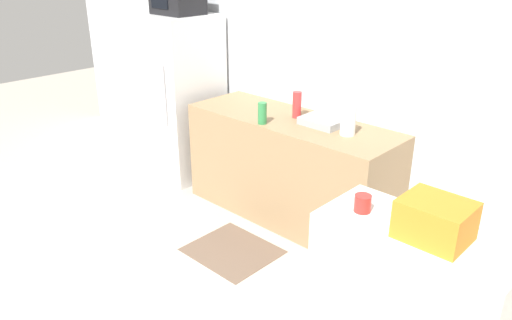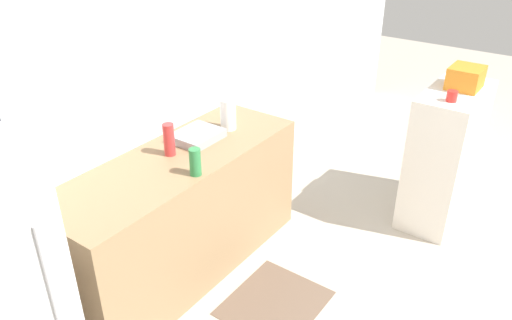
{
  "view_description": "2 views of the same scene",
  "coord_description": "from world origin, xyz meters",
  "px_view_note": "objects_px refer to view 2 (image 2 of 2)",
  "views": [
    {
      "loc": [
        2.34,
        -0.68,
        2.24
      ],
      "look_at": [
        0.2,
        1.58,
        0.91
      ],
      "focal_mm": 35.0,
      "sensor_mm": 36.0,
      "label": 1
    },
    {
      "loc": [
        -2.26,
        0.29,
        2.48
      ],
      "look_at": [
        -0.33,
        1.67,
        1.19
      ],
      "focal_mm": 35.0,
      "sensor_mm": 36.0,
      "label": 2
    }
  ],
  "objects_px": {
    "bottle_short": "(195,162)",
    "paper_towel_roll": "(228,114)",
    "jar": "(452,96)",
    "basket": "(466,78)",
    "bottle_tall": "(169,140)"
  },
  "relations": [
    {
      "from": "jar",
      "to": "bottle_short",
      "type": "bearing_deg",
      "value": 146.54
    },
    {
      "from": "bottle_tall",
      "to": "basket",
      "type": "height_order",
      "value": "basket"
    },
    {
      "from": "bottle_short",
      "to": "basket",
      "type": "relative_size",
      "value": 0.65
    },
    {
      "from": "bottle_short",
      "to": "paper_towel_roll",
      "type": "bearing_deg",
      "value": 21.57
    },
    {
      "from": "paper_towel_roll",
      "to": "bottle_tall",
      "type": "bearing_deg",
      "value": 173.7
    },
    {
      "from": "basket",
      "to": "paper_towel_roll",
      "type": "xyz_separation_m",
      "value": [
        -1.28,
        1.31,
        -0.18
      ]
    },
    {
      "from": "bottle_tall",
      "to": "basket",
      "type": "relative_size",
      "value": 0.81
    },
    {
      "from": "paper_towel_roll",
      "to": "jar",
      "type": "bearing_deg",
      "value": -54.24
    },
    {
      "from": "paper_towel_roll",
      "to": "basket",
      "type": "bearing_deg",
      "value": -45.6
    },
    {
      "from": "bottle_tall",
      "to": "jar",
      "type": "distance_m",
      "value": 2.04
    },
    {
      "from": "jar",
      "to": "bottle_tall",
      "type": "bearing_deg",
      "value": 137.44
    },
    {
      "from": "basket",
      "to": "jar",
      "type": "distance_m",
      "value": 0.34
    },
    {
      "from": "bottle_short",
      "to": "paper_towel_roll",
      "type": "relative_size",
      "value": 0.77
    },
    {
      "from": "bottle_tall",
      "to": "paper_towel_roll",
      "type": "xyz_separation_m",
      "value": [
        0.55,
        -0.06,
        0.0
      ]
    },
    {
      "from": "bottle_short",
      "to": "paper_towel_roll",
      "type": "distance_m",
      "value": 0.7
    }
  ]
}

